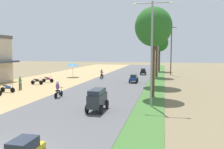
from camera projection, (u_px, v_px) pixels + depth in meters
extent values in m
cylinder|color=black|center=(13.00, 90.00, 25.47)|extent=(0.56, 0.06, 0.56)
cylinder|color=black|center=(3.00, 90.00, 25.74)|extent=(0.56, 0.06, 0.56)
cube|color=#333338|center=(8.00, 88.00, 25.59)|extent=(1.12, 0.12, 0.12)
ellipsoid|color=#1E4CA5|center=(8.00, 87.00, 25.56)|extent=(0.64, 0.28, 0.32)
cube|color=black|center=(5.00, 86.00, 25.63)|extent=(0.44, 0.20, 0.10)
cylinder|color=#A5A8AD|center=(12.00, 88.00, 25.46)|extent=(0.26, 0.05, 0.68)
cylinder|color=black|center=(11.00, 84.00, 25.44)|extent=(0.04, 0.54, 0.04)
cylinder|color=black|center=(41.00, 83.00, 31.54)|extent=(0.56, 0.06, 0.56)
cylinder|color=black|center=(33.00, 82.00, 31.81)|extent=(0.56, 0.06, 0.56)
cube|color=#333338|center=(37.00, 81.00, 31.66)|extent=(1.12, 0.12, 0.12)
ellipsoid|color=black|center=(37.00, 80.00, 31.63)|extent=(0.64, 0.28, 0.32)
cube|color=black|center=(35.00, 79.00, 31.69)|extent=(0.44, 0.20, 0.10)
cylinder|color=#A5A8AD|center=(41.00, 81.00, 31.53)|extent=(0.26, 0.05, 0.68)
cylinder|color=black|center=(40.00, 78.00, 31.50)|extent=(0.04, 0.54, 0.04)
cylinder|color=black|center=(52.00, 81.00, 33.70)|extent=(0.56, 0.06, 0.56)
cylinder|color=black|center=(44.00, 80.00, 33.97)|extent=(0.56, 0.06, 0.56)
cube|color=#333338|center=(48.00, 79.00, 33.81)|extent=(1.12, 0.12, 0.12)
ellipsoid|color=#8C1E8C|center=(48.00, 78.00, 33.78)|extent=(0.64, 0.28, 0.32)
cube|color=black|center=(46.00, 77.00, 33.85)|extent=(0.44, 0.20, 0.10)
cylinder|color=#A5A8AD|center=(51.00, 79.00, 33.68)|extent=(0.26, 0.05, 0.68)
cylinder|color=black|center=(51.00, 76.00, 33.66)|extent=(0.04, 0.54, 0.04)
cylinder|color=#99999E|center=(73.00, 71.00, 40.78)|extent=(0.05, 0.05, 2.10)
cone|color=#3372BF|center=(73.00, 64.00, 40.66)|extent=(2.20, 2.20, 0.55)
cylinder|color=#33333D|center=(21.00, 86.00, 27.32)|extent=(0.14, 0.14, 0.82)
cylinder|color=#33333D|center=(20.00, 86.00, 27.31)|extent=(0.14, 0.14, 0.82)
ellipsoid|color=#338C3F|center=(20.00, 80.00, 27.25)|extent=(0.40, 0.31, 0.56)
sphere|color=#9E7556|center=(20.00, 77.00, 27.21)|extent=(0.22, 0.22, 0.22)
cylinder|color=#4C351E|center=(153.00, 67.00, 23.03)|extent=(0.42, 0.42, 5.84)
ellipsoid|color=#266423|center=(153.00, 27.00, 22.64)|extent=(3.61, 3.61, 3.83)
cylinder|color=#4C351E|center=(153.00, 61.00, 30.60)|extent=(0.40, 0.40, 6.52)
ellipsoid|color=#1B6722|center=(154.00, 27.00, 30.16)|extent=(4.47, 4.47, 4.23)
cylinder|color=#4C351E|center=(157.00, 58.00, 41.21)|extent=(0.37, 0.37, 6.59)
ellipsoid|color=#1A541C|center=(157.00, 34.00, 40.79)|extent=(3.68, 3.68, 3.54)
cylinder|color=#4C351E|center=(159.00, 59.00, 52.89)|extent=(0.39, 0.39, 5.38)
ellipsoid|color=#1D5E1B|center=(160.00, 43.00, 52.51)|extent=(3.90, 3.90, 4.02)
cylinder|color=gray|center=(152.00, 55.00, 18.84)|extent=(0.16, 0.16, 8.47)
cylinder|color=gray|center=(144.00, 3.00, 18.59)|extent=(1.40, 0.08, 0.08)
ellipsoid|color=silver|center=(135.00, 5.00, 18.75)|extent=(0.36, 0.20, 0.14)
cylinder|color=gray|center=(162.00, 2.00, 18.29)|extent=(1.40, 0.08, 0.08)
ellipsoid|color=silver|center=(171.00, 3.00, 18.14)|extent=(0.36, 0.20, 0.14)
cylinder|color=gray|center=(158.00, 54.00, 37.59)|extent=(0.16, 0.16, 8.17)
cylinder|color=gray|center=(154.00, 29.00, 37.36)|extent=(1.40, 0.08, 0.08)
ellipsoid|color=silver|center=(150.00, 30.00, 37.52)|extent=(0.36, 0.20, 0.14)
cylinder|color=gray|center=(163.00, 29.00, 37.05)|extent=(1.40, 0.08, 0.08)
ellipsoid|color=silver|center=(167.00, 30.00, 36.91)|extent=(0.36, 0.20, 0.14)
cylinder|color=brown|center=(171.00, 50.00, 44.70)|extent=(0.20, 0.20, 9.60)
cube|color=#473323|center=(172.00, 27.00, 44.27)|extent=(1.80, 0.10, 0.10)
cube|color=#232B38|center=(23.00, 144.00, 8.63)|extent=(0.77, 1.10, 0.40)
cube|color=#282D33|center=(97.00, 100.00, 17.47)|extent=(0.95, 2.40, 0.95)
cube|color=#232B38|center=(97.00, 91.00, 17.31)|extent=(0.87, 2.00, 0.35)
cylinder|color=black|center=(101.00, 110.00, 16.56)|extent=(0.12, 0.68, 0.68)
cylinder|color=black|center=(87.00, 109.00, 16.80)|extent=(0.12, 0.68, 0.68)
cylinder|color=black|center=(107.00, 104.00, 18.24)|extent=(0.12, 0.68, 0.68)
cylinder|color=black|center=(94.00, 104.00, 18.47)|extent=(0.12, 0.68, 0.68)
cube|color=navy|center=(134.00, 79.00, 33.47)|extent=(0.88, 2.25, 0.44)
cube|color=#232B38|center=(134.00, 76.00, 33.33)|extent=(0.81, 1.30, 0.40)
cylinder|color=black|center=(136.00, 81.00, 32.60)|extent=(0.11, 0.64, 0.64)
cylinder|color=black|center=(129.00, 81.00, 32.81)|extent=(0.11, 0.64, 0.64)
cylinder|color=black|center=(138.00, 80.00, 34.17)|extent=(0.11, 0.64, 0.64)
cylinder|color=black|center=(131.00, 80.00, 34.39)|extent=(0.11, 0.64, 0.64)
cube|color=black|center=(143.00, 72.00, 44.75)|extent=(0.84, 1.95, 0.50)
cube|color=#232B38|center=(143.00, 69.00, 44.75)|extent=(0.77, 1.10, 0.40)
cylinder|color=black|center=(145.00, 74.00, 43.99)|extent=(0.10, 0.60, 0.60)
cylinder|color=black|center=(140.00, 73.00, 44.19)|extent=(0.10, 0.60, 0.60)
cylinder|color=black|center=(146.00, 73.00, 45.35)|extent=(0.10, 0.60, 0.60)
cylinder|color=black|center=(141.00, 73.00, 45.56)|extent=(0.10, 0.60, 0.60)
cylinder|color=black|center=(61.00, 93.00, 23.31)|extent=(0.06, 0.56, 0.56)
cylinder|color=black|center=(56.00, 96.00, 22.10)|extent=(0.06, 0.56, 0.56)
cube|color=#333338|center=(59.00, 93.00, 22.69)|extent=(0.12, 1.12, 0.12)
ellipsoid|color=silver|center=(59.00, 91.00, 22.75)|extent=(0.28, 0.64, 0.32)
cube|color=black|center=(57.00, 91.00, 22.39)|extent=(0.20, 0.44, 0.10)
cylinder|color=#A5A8AD|center=(61.00, 91.00, 23.22)|extent=(0.05, 0.26, 0.68)
cylinder|color=black|center=(61.00, 87.00, 23.13)|extent=(0.54, 0.04, 0.04)
ellipsoid|color=#724C8C|center=(58.00, 86.00, 22.43)|extent=(0.36, 0.28, 0.64)
sphere|color=white|center=(58.00, 82.00, 22.43)|extent=(0.28, 0.28, 0.28)
cylinder|color=#2D2D38|center=(57.00, 93.00, 22.62)|extent=(0.12, 0.12, 0.48)
cylinder|color=#2D2D38|center=(59.00, 93.00, 22.56)|extent=(0.12, 0.12, 0.48)
cylinder|color=black|center=(103.00, 76.00, 39.07)|extent=(0.06, 0.56, 0.56)
cylinder|color=black|center=(101.00, 77.00, 37.87)|extent=(0.06, 0.56, 0.56)
cube|color=#333338|center=(102.00, 76.00, 38.45)|extent=(0.12, 1.12, 0.12)
ellipsoid|color=red|center=(102.00, 75.00, 38.52)|extent=(0.28, 0.64, 0.32)
cube|color=black|center=(101.00, 74.00, 38.16)|extent=(0.20, 0.44, 0.10)
cylinder|color=#A5A8AD|center=(103.00, 75.00, 38.99)|extent=(0.05, 0.26, 0.68)
cylinder|color=black|center=(103.00, 73.00, 38.89)|extent=(0.54, 0.04, 0.04)
ellipsoid|color=#724C8C|center=(102.00, 72.00, 38.19)|extent=(0.36, 0.28, 0.64)
sphere|color=white|center=(102.00, 69.00, 38.19)|extent=(0.28, 0.28, 0.28)
cylinder|color=#2D2D38|center=(101.00, 76.00, 38.38)|extent=(0.12, 0.12, 0.48)
cylinder|color=#2D2D38|center=(103.00, 76.00, 38.32)|extent=(0.12, 0.12, 0.48)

